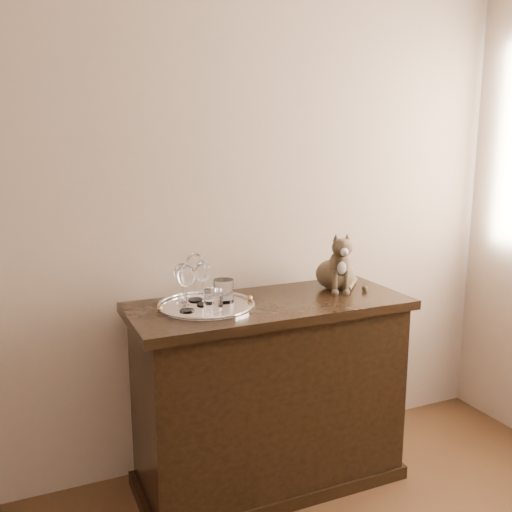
{
  "coord_description": "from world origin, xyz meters",
  "views": [
    {
      "loc": [
        -0.4,
        -0.17,
        1.53
      ],
      "look_at": [
        0.54,
        1.95,
        1.05
      ],
      "focal_mm": 40.0,
      "sensor_mm": 36.0,
      "label": 1
    }
  ],
  "objects_px": {
    "wine_glass_a": "(182,284)",
    "tumbler_b": "(213,300)",
    "wine_glass_b": "(195,277)",
    "wine_glass_c": "(186,288)",
    "sideboard": "(269,394)",
    "cat": "(336,260)",
    "tray": "(206,306)",
    "tumbler_c": "(224,291)",
    "wine_glass_d": "(203,283)"
  },
  "relations": [
    {
      "from": "wine_glass_a",
      "to": "tumbler_b",
      "type": "relative_size",
      "value": 2.04
    },
    {
      "from": "wine_glass_b",
      "to": "wine_glass_c",
      "type": "distance_m",
      "value": 0.15
    },
    {
      "from": "sideboard",
      "to": "wine_glass_b",
      "type": "height_order",
      "value": "wine_glass_b"
    },
    {
      "from": "cat",
      "to": "wine_glass_a",
      "type": "bearing_deg",
      "value": -164.15
    },
    {
      "from": "tray",
      "to": "cat",
      "type": "height_order",
      "value": "cat"
    },
    {
      "from": "wine_glass_a",
      "to": "tumbler_b",
      "type": "bearing_deg",
      "value": -57.93
    },
    {
      "from": "wine_glass_c",
      "to": "tumbler_c",
      "type": "xyz_separation_m",
      "value": [
        0.18,
        0.06,
        -0.05
      ]
    },
    {
      "from": "cat",
      "to": "tray",
      "type": "bearing_deg",
      "value": -159.08
    },
    {
      "from": "sideboard",
      "to": "tumbler_b",
      "type": "xyz_separation_m",
      "value": [
        -0.27,
        -0.05,
        0.48
      ]
    },
    {
      "from": "wine_glass_c",
      "to": "tumbler_b",
      "type": "relative_size",
      "value": 2.19
    },
    {
      "from": "wine_glass_d",
      "to": "tumbler_b",
      "type": "bearing_deg",
      "value": -83.53
    },
    {
      "from": "wine_glass_d",
      "to": "tumbler_c",
      "type": "bearing_deg",
      "value": 4.06
    },
    {
      "from": "tumbler_c",
      "to": "cat",
      "type": "distance_m",
      "value": 0.56
    },
    {
      "from": "tray",
      "to": "wine_glass_c",
      "type": "bearing_deg",
      "value": -158.1
    },
    {
      "from": "wine_glass_c",
      "to": "wine_glass_a",
      "type": "bearing_deg",
      "value": 82.47
    },
    {
      "from": "sideboard",
      "to": "tray",
      "type": "bearing_deg",
      "value": 174.15
    },
    {
      "from": "tumbler_b",
      "to": "tumbler_c",
      "type": "height_order",
      "value": "tumbler_c"
    },
    {
      "from": "sideboard",
      "to": "wine_glass_b",
      "type": "distance_m",
      "value": 0.62
    },
    {
      "from": "wine_glass_d",
      "to": "wine_glass_b",
      "type": "bearing_deg",
      "value": 97.16
    },
    {
      "from": "cat",
      "to": "wine_glass_c",
      "type": "bearing_deg",
      "value": -156.6
    },
    {
      "from": "wine_glass_c",
      "to": "wine_glass_d",
      "type": "xyz_separation_m",
      "value": [
        0.09,
        0.05,
        -0.0
      ]
    },
    {
      "from": "cat",
      "to": "wine_glass_b",
      "type": "bearing_deg",
      "value": -167.08
    },
    {
      "from": "wine_glass_a",
      "to": "cat",
      "type": "relative_size",
      "value": 0.64
    },
    {
      "from": "cat",
      "to": "sideboard",
      "type": "bearing_deg",
      "value": -152.01
    },
    {
      "from": "wine_glass_b",
      "to": "tumbler_b",
      "type": "distance_m",
      "value": 0.18
    },
    {
      "from": "tray",
      "to": "wine_glass_a",
      "type": "bearing_deg",
      "value": 144.45
    },
    {
      "from": "wine_glass_b",
      "to": "wine_glass_c",
      "type": "height_order",
      "value": "wine_glass_b"
    },
    {
      "from": "tray",
      "to": "wine_glass_a",
      "type": "distance_m",
      "value": 0.14
    },
    {
      "from": "wine_glass_d",
      "to": "tumbler_b",
      "type": "relative_size",
      "value": 2.17
    },
    {
      "from": "wine_glass_b",
      "to": "tumbler_b",
      "type": "bearing_deg",
      "value": -83.22
    },
    {
      "from": "tumbler_b",
      "to": "tray",
      "type": "bearing_deg",
      "value": 92.34
    },
    {
      "from": "sideboard",
      "to": "wine_glass_b",
      "type": "xyz_separation_m",
      "value": [
        -0.29,
        0.12,
        0.54
      ]
    },
    {
      "from": "wine_glass_a",
      "to": "tumbler_c",
      "type": "bearing_deg",
      "value": -12.46
    },
    {
      "from": "wine_glass_b",
      "to": "wine_glass_d",
      "type": "relative_size",
      "value": 1.1
    },
    {
      "from": "tumbler_c",
      "to": "cat",
      "type": "bearing_deg",
      "value": 2.0
    },
    {
      "from": "wine_glass_c",
      "to": "sideboard",
      "type": "bearing_deg",
      "value": 1.55
    },
    {
      "from": "tray",
      "to": "wine_glass_a",
      "type": "xyz_separation_m",
      "value": [
        -0.08,
        0.06,
        0.09
      ]
    },
    {
      "from": "wine_glass_c",
      "to": "tumbler_b",
      "type": "xyz_separation_m",
      "value": [
        0.1,
        -0.04,
        -0.05
      ]
    },
    {
      "from": "sideboard",
      "to": "tray",
      "type": "distance_m",
      "value": 0.51
    },
    {
      "from": "tray",
      "to": "wine_glass_d",
      "type": "bearing_deg",
      "value": 115.5
    },
    {
      "from": "wine_glass_b",
      "to": "cat",
      "type": "distance_m",
      "value": 0.66
    },
    {
      "from": "wine_glass_d",
      "to": "tumbler_b",
      "type": "height_order",
      "value": "wine_glass_d"
    },
    {
      "from": "tray",
      "to": "wine_glass_b",
      "type": "bearing_deg",
      "value": 100.5
    },
    {
      "from": "tumbler_b",
      "to": "tumbler_c",
      "type": "xyz_separation_m",
      "value": [
        0.08,
        0.1,
        0.01
      ]
    },
    {
      "from": "sideboard",
      "to": "wine_glass_d",
      "type": "height_order",
      "value": "wine_glass_d"
    },
    {
      "from": "tray",
      "to": "wine_glass_a",
      "type": "height_order",
      "value": "wine_glass_a"
    },
    {
      "from": "wine_glass_a",
      "to": "wine_glass_c",
      "type": "distance_m",
      "value": 0.1
    },
    {
      "from": "wine_glass_d",
      "to": "tumbler_c",
      "type": "relative_size",
      "value": 1.93
    },
    {
      "from": "wine_glass_a",
      "to": "wine_glass_d",
      "type": "xyz_separation_m",
      "value": [
        0.07,
        -0.04,
        0.01
      ]
    },
    {
      "from": "wine_glass_b",
      "to": "wine_glass_c",
      "type": "bearing_deg",
      "value": -121.19
    }
  ]
}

